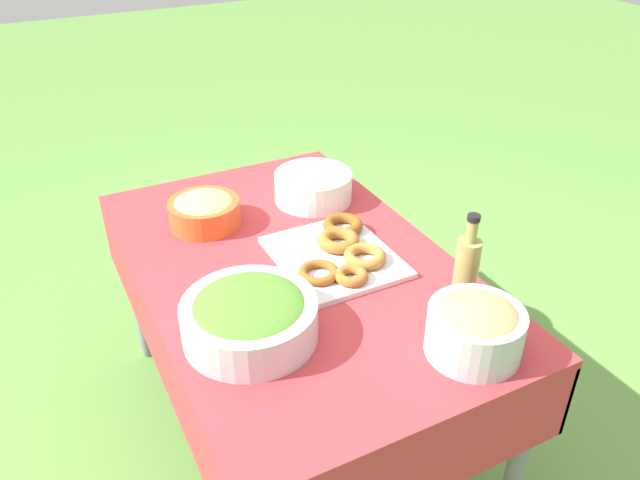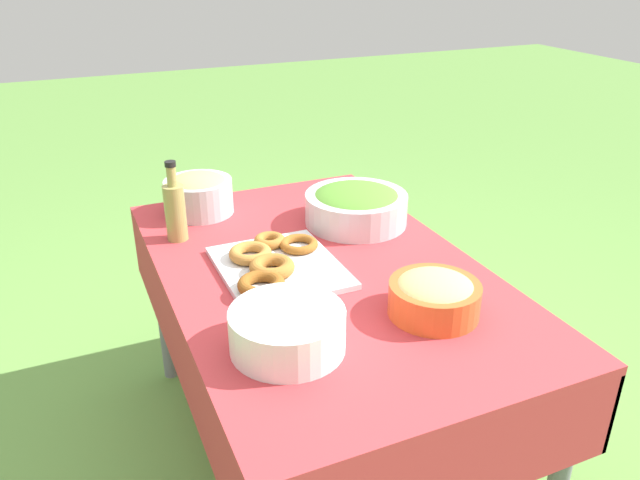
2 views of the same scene
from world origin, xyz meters
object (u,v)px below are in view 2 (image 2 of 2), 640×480
Objects in this scene: pasta_bowl at (434,295)px; olive_oil_bottle at (175,210)px; salad_bowl at (356,205)px; donut_platter at (274,264)px; bread_bowl at (199,193)px; plate_stack at (287,330)px.

pasta_bowl is 0.83m from olive_oil_bottle.
pasta_bowl is at bearing 172.71° from salad_bowl.
salad_bowl reaches higher than donut_platter.
olive_oil_bottle reaches higher than pasta_bowl.
pasta_bowl reaches higher than donut_platter.
bread_bowl reaches higher than salad_bowl.
pasta_bowl is at bearing -142.35° from donut_platter.
plate_stack is (-0.36, 0.10, 0.03)m from donut_platter.
olive_oil_bottle reaches higher than plate_stack.
pasta_bowl is at bearing -90.89° from plate_stack.
plate_stack is 0.84m from bread_bowl.
olive_oil_bottle is 0.21m from bread_bowl.
donut_platter is 1.52× the size of plate_stack.
salad_bowl is 0.52m from bread_bowl.
salad_bowl is at bearing -122.89° from bread_bowl.
salad_bowl is 0.41m from donut_platter.
salad_bowl is 0.56m from olive_oil_bottle.
bread_bowl is (0.85, 0.37, 0.02)m from pasta_bowl.
salad_bowl is at bearing -7.29° from pasta_bowl.
pasta_bowl is at bearing -144.55° from olive_oil_bottle.
pasta_bowl is 0.86× the size of plate_stack.
pasta_bowl is at bearing -156.62° from bread_bowl.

